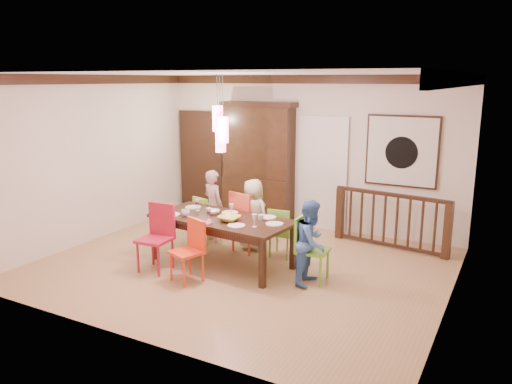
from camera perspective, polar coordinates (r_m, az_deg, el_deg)
The scene contains 37 objects.
floor at distance 7.81m, azimuth -1.64°, elevation -8.43°, with size 6.00×6.00×0.00m, color #A68250.
ceiling at distance 7.28m, azimuth -1.78°, elevation 13.38°, with size 6.00×6.00×0.00m, color white.
wall_back at distance 9.62m, azimuth 5.78°, elevation 4.51°, with size 6.00×6.00×0.00m, color beige.
wall_left at distance 9.26m, azimuth -18.04°, elevation 3.62°, with size 5.00×5.00×0.00m, color beige.
wall_right at distance 6.48m, azimuth 21.94°, elevation -0.40°, with size 5.00×5.00×0.00m, color beige.
crown_molding at distance 7.28m, azimuth -1.78°, elevation 12.75°, with size 6.00×5.00×0.16m, color black, non-canonical shape.
panel_door at distance 10.78m, azimuth -6.24°, elevation 3.24°, with size 1.04×0.07×2.24m, color black.
white_doorway at distance 9.53m, azimuth 7.59°, elevation 1.94°, with size 0.97×0.05×2.22m, color silver.
painting at distance 9.03m, azimuth 16.33°, elevation 4.48°, with size 1.25×0.06×1.25m.
pendant_cluster at distance 7.43m, azimuth -4.09°, elevation 7.21°, with size 0.27×0.21×1.14m.
dining_table at distance 7.70m, azimuth -3.92°, elevation -3.49°, with size 2.30×1.22×0.75m.
chair_far_left at distance 8.78m, azimuth -5.48°, elevation -2.77°, with size 0.47×0.47×0.84m.
chair_far_mid at distance 8.29m, azimuth -0.84°, elevation -2.85°, with size 0.57×0.57×1.03m.
chair_far_right at distance 8.06m, azimuth 3.01°, elevation -4.21°, with size 0.39×0.39×0.82m.
chair_near_left at distance 7.59m, azimuth -11.53°, elevation -4.73°, with size 0.48×0.48×1.00m.
chair_near_mid at distance 7.14m, azimuth -7.97°, elevation -6.26°, with size 0.51×0.51×0.89m.
chair_end_right at distance 7.12m, azimuth 6.54°, elevation -6.03°, with size 0.45×0.45×0.94m.
china_hutch at distance 9.87m, azimuth 0.28°, elevation 3.33°, with size 1.52×0.46×2.40m.
balustrade at distance 8.77m, azimuth 15.13°, elevation -3.05°, with size 2.02×0.34×0.96m.
person_far_left at distance 8.80m, azimuth -4.89°, elevation -1.60°, with size 0.47×0.31×1.29m, color #D7A4A3.
person_far_mid at distance 8.38m, azimuth -0.32°, elevation -2.58°, with size 0.59×0.38×1.21m, color beige.
person_end_right at distance 7.02m, azimuth 6.35°, elevation -5.73°, with size 0.59×0.46×1.21m, color #4475BF.
serving_bowl at distance 7.47m, azimuth -3.08°, elevation -3.03°, with size 0.33×0.33×0.08m, color gold.
small_bowl at distance 7.87m, azimuth -4.92°, elevation -2.29°, with size 0.20×0.20×0.06m, color white.
cup_left at distance 7.78m, azimuth -8.10°, elevation -2.40°, with size 0.14×0.14×0.11m, color silver.
cup_right at distance 7.49m, azimuth 0.55°, elevation -2.92°, with size 0.10×0.10×0.09m, color silver.
plate_far_left at distance 8.30m, azimuth -7.21°, elevation -1.73°, with size 0.26×0.26×0.01m, color white.
plate_far_mid at distance 7.92m, azimuth -2.98°, elevation -2.36°, with size 0.26×0.26×0.01m, color white.
plate_far_right at distance 7.64m, azimuth 1.38°, elevation -2.90°, with size 0.26×0.26×0.01m, color white.
plate_near_left at distance 7.91m, azimuth -9.60°, elevation -2.55°, with size 0.26×0.26×0.01m, color white.
plate_near_mid at distance 7.22m, azimuth -2.26°, elevation -3.85°, with size 0.26×0.26×0.01m, color white.
plate_end_right at distance 7.30m, azimuth 2.13°, elevation -3.66°, with size 0.26×0.26×0.01m, color white.
wine_glass_a at distance 8.09m, azimuth -6.72°, elevation -1.46°, with size 0.08×0.08×0.19m, color #590C19, non-canonical shape.
wine_glass_b at distance 7.73m, azimuth -2.82°, elevation -2.05°, with size 0.08×0.08×0.19m, color silver, non-canonical shape.
wine_glass_c at distance 7.51m, azimuth -5.41°, elevation -2.54°, with size 0.08×0.08×0.19m, color #590C19, non-canonical shape.
wine_glass_d at distance 7.15m, azimuth -0.19°, elevation -3.28°, with size 0.08×0.08×0.19m, color silver, non-canonical shape.
napkin at distance 7.38m, azimuth -5.83°, elevation -3.54°, with size 0.18×0.14×0.01m, color #D83359.
Camera 1 is at (3.65, -6.30, 2.82)m, focal length 35.00 mm.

